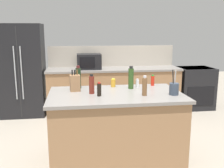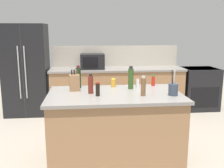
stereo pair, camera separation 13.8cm
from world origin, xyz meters
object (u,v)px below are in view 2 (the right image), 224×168
Objects in this scene: pepper_grinder at (143,86)px; soy_sauce_bottle at (98,89)px; salt_shaker at (137,83)px; hot_sauce_bottle at (153,81)px; refrigerator at (27,70)px; utensil_crock at (173,89)px; olive_oil_bottle at (131,78)px; knife_block at (75,83)px; vinegar_bottle at (91,84)px; honey_jar at (113,83)px; range_oven at (199,88)px; wine_bottle at (78,77)px; microwave at (92,61)px.

pepper_grinder is 1.43× the size of soy_sauce_bottle.
hot_sauce_bottle is at bearing 18.47° from salt_shaker.
utensil_crock is (2.31, -2.43, 0.09)m from refrigerator.
olive_oil_bottle is at bearing -145.14° from salt_shaker.
refrigerator is 3.10m from pepper_grinder.
utensil_crock reaches higher than knife_block.
vinegar_bottle is 0.74m from salt_shaker.
olive_oil_bottle is at bearing -33.27° from honey_jar.
range_oven is at bearing 28.74° from knife_block.
knife_block is 2.33× the size of salt_shaker.
wine_bottle is 0.55m from soy_sauce_bottle.
vinegar_bottle reaches higher than pepper_grinder.
range_oven is 7.53× the size of honey_jar.
refrigerator is 1.38m from microwave.
microwave is 2.56m from utensil_crock.
range_oven is 3.17× the size of knife_block.
pepper_grinder is at bearing -30.72° from knife_block.
hot_sauce_bottle is 0.59m from honey_jar.
salt_shaker is (-1.78, -1.88, 0.53)m from range_oven.
knife_block is at bearing 141.99° from vinegar_bottle.
salt_shaker is at bearing 125.51° from utensil_crock.
vinegar_bottle is 0.50m from honey_jar.
hot_sauce_bottle is (1.13, 0.21, -0.04)m from knife_block.
refrigerator is 11.73× the size of hot_sauce_bottle.
utensil_crock is 2.57× the size of salt_shaker.
utensil_crock is (1.24, -0.37, -0.03)m from knife_block.
honey_jar is at bearing 63.94° from soy_sauce_bottle.
soy_sauce_bottle is (-2.37, -2.32, 0.56)m from range_oven.
vinegar_bottle is at bearing -64.48° from wine_bottle.
soy_sauce_bottle is (-0.94, 0.06, 0.00)m from utensil_crock.
honey_jar is (0.33, 0.37, -0.06)m from vinegar_bottle.
refrigerator reaches higher than wine_bottle.
refrigerator reaches higher than range_oven.
range_oven is at bearing 44.39° from soy_sauce_bottle.
olive_oil_bottle is (1.85, -2.01, 0.16)m from refrigerator.
microwave is 1.57× the size of olive_oil_bottle.
soy_sauce_bottle is at bearing -62.90° from wine_bottle.
honey_jar is at bearing -139.49° from range_oven.
salt_shaker is (0.67, 0.29, -0.06)m from vinegar_bottle.
knife_block is 0.91× the size of wine_bottle.
soy_sauce_bottle reaches higher than range_oven.
microwave is 1.56× the size of utensil_crock.
pepper_grinder is at bearing -115.77° from hot_sauce_bottle.
hot_sauce_bottle is at bearing 31.67° from soy_sauce_bottle.
range_oven is 2.88× the size of wine_bottle.
hot_sauce_bottle is 1.28× the size of salt_shaker.
hot_sauce_bottle is at bearing 64.23° from pepper_grinder.
olive_oil_bottle reaches higher than soy_sauce_bottle.
refrigerator is at bearing 120.07° from soy_sauce_bottle.
soy_sauce_bottle is at bearing -143.26° from olive_oil_bottle.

